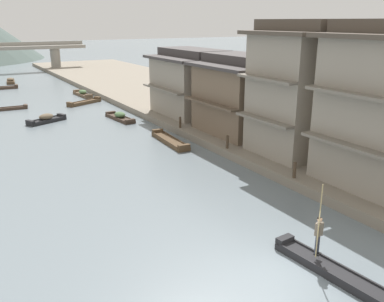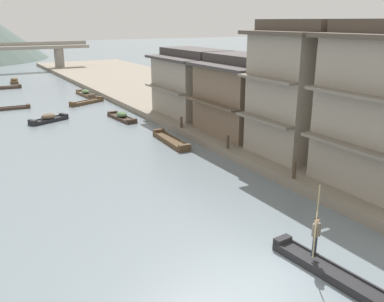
{
  "view_description": "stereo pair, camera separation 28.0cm",
  "coord_description": "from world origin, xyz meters",
  "px_view_note": "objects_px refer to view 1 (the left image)",
  "views": [
    {
      "loc": [
        -9.94,
        -10.1,
        9.22
      ],
      "look_at": [
        2.66,
        11.44,
        1.36
      ],
      "focal_mm": 38.83,
      "sensor_mm": 36.0,
      "label": 1
    },
    {
      "loc": [
        -9.7,
        -10.24,
        9.22
      ],
      "look_at": [
        2.66,
        11.44,
        1.36
      ],
      "focal_mm": 38.83,
      "sensor_mm": 36.0,
      "label": 2
    }
  ],
  "objects_px": {
    "boat_moored_third": "(3,88)",
    "boat_crossing_west": "(120,117)",
    "boat_moored_far": "(46,119)",
    "mooring_post_dock_near": "(295,170)",
    "boat_moored_second": "(83,94)",
    "house_waterfront_narrow": "(193,82)",
    "boat_foreground_poled": "(335,272)",
    "stone_bridge": "(7,53)",
    "boat_moored_nearest": "(1,109)",
    "boat_midriver_upstream": "(170,141)",
    "house_waterfront_second": "(295,90)",
    "boatman_person": "(319,231)",
    "mooring_post_dock_far": "(180,122)",
    "boat_upstream_distant": "(84,102)",
    "mooring_post_dock_mid": "(227,142)",
    "boat_midriver_drifting": "(11,81)",
    "house_waterfront_tall": "(244,95)"
  },
  "relations": [
    {
      "from": "mooring_post_dock_near",
      "to": "stone_bridge",
      "type": "xyz_separation_m",
      "value": [
        -6.4,
        67.83,
        2.57
      ]
    },
    {
      "from": "boat_upstream_distant",
      "to": "boat_crossing_west",
      "type": "distance_m",
      "value": 9.66
    },
    {
      "from": "boat_foreground_poled",
      "to": "boat_crossing_west",
      "type": "xyz_separation_m",
      "value": [
        2.41,
        28.71,
        0.1
      ]
    },
    {
      "from": "boat_moored_far",
      "to": "stone_bridge",
      "type": "distance_m",
      "value": 44.19
    },
    {
      "from": "boat_midriver_drifting",
      "to": "stone_bridge",
      "type": "relative_size",
      "value": 0.15
    },
    {
      "from": "boat_foreground_poled",
      "to": "stone_bridge",
      "type": "distance_m",
      "value": 75.27
    },
    {
      "from": "house_waterfront_narrow",
      "to": "boat_moored_second",
      "type": "bearing_deg",
      "value": 107.05
    },
    {
      "from": "mooring_post_dock_near",
      "to": "house_waterfront_second",
      "type": "bearing_deg",
      "value": 48.97
    },
    {
      "from": "boat_upstream_distant",
      "to": "house_waterfront_second",
      "type": "distance_m",
      "value": 28.44
    },
    {
      "from": "mooring_post_dock_mid",
      "to": "boatman_person",
      "type": "bearing_deg",
      "value": -110.63
    },
    {
      "from": "boat_moored_second",
      "to": "boat_crossing_west",
      "type": "bearing_deg",
      "value": -92.7
    },
    {
      "from": "house_waterfront_second",
      "to": "house_waterfront_narrow",
      "type": "relative_size",
      "value": 1.1
    },
    {
      "from": "boat_crossing_west",
      "to": "stone_bridge",
      "type": "relative_size",
      "value": 0.16
    },
    {
      "from": "boat_moored_far",
      "to": "boat_midriver_drifting",
      "type": "distance_m",
      "value": 29.82
    },
    {
      "from": "boat_moored_second",
      "to": "mooring_post_dock_far",
      "type": "distance_m",
      "value": 22.87
    },
    {
      "from": "house_waterfront_narrow",
      "to": "mooring_post_dock_far",
      "type": "relative_size",
      "value": 8.68
    },
    {
      "from": "mooring_post_dock_far",
      "to": "boat_moored_third",
      "type": "bearing_deg",
      "value": 106.14
    },
    {
      "from": "boat_midriver_upstream",
      "to": "boat_moored_far",
      "type": "bearing_deg",
      "value": 119.62
    },
    {
      "from": "boat_crossing_west",
      "to": "mooring_post_dock_mid",
      "type": "bearing_deg",
      "value": -80.48
    },
    {
      "from": "boat_crossing_west",
      "to": "mooring_post_dock_far",
      "type": "xyz_separation_m",
      "value": [
        2.46,
        -7.73,
        0.77
      ]
    },
    {
      "from": "mooring_post_dock_near",
      "to": "house_waterfront_narrow",
      "type": "bearing_deg",
      "value": 78.0
    },
    {
      "from": "boat_moored_third",
      "to": "boat_crossing_west",
      "type": "distance_m",
      "value": 27.3
    },
    {
      "from": "boat_crossing_west",
      "to": "boat_moored_far",
      "type": "bearing_deg",
      "value": 159.01
    },
    {
      "from": "boat_moored_far",
      "to": "mooring_post_dock_near",
      "type": "distance_m",
      "value": 25.44
    },
    {
      "from": "boat_moored_second",
      "to": "house_waterfront_second",
      "type": "bearing_deg",
      "value": -81.4
    },
    {
      "from": "boat_midriver_upstream",
      "to": "boat_upstream_distant",
      "type": "bearing_deg",
      "value": 93.43
    },
    {
      "from": "boatman_person",
      "to": "boat_upstream_distant",
      "type": "height_order",
      "value": "boatman_person"
    },
    {
      "from": "boatman_person",
      "to": "boat_midriver_drifting",
      "type": "relative_size",
      "value": 0.7
    },
    {
      "from": "boat_upstream_distant",
      "to": "mooring_post_dock_near",
      "type": "height_order",
      "value": "mooring_post_dock_near"
    },
    {
      "from": "boat_upstream_distant",
      "to": "mooring_post_dock_mid",
      "type": "distance_m",
      "value": 24.52
    },
    {
      "from": "mooring_post_dock_near",
      "to": "stone_bridge",
      "type": "height_order",
      "value": "stone_bridge"
    },
    {
      "from": "boat_moored_far",
      "to": "boat_crossing_west",
      "type": "distance_m",
      "value": 6.88
    },
    {
      "from": "boat_upstream_distant",
      "to": "house_waterfront_narrow",
      "type": "xyz_separation_m",
      "value": [
        7.0,
        -12.86,
        3.39
      ]
    },
    {
      "from": "mooring_post_dock_far",
      "to": "mooring_post_dock_near",
      "type": "bearing_deg",
      "value": -90.0
    },
    {
      "from": "house_waterfront_tall",
      "to": "mooring_post_dock_far",
      "type": "height_order",
      "value": "house_waterfront_tall"
    },
    {
      "from": "boat_moored_third",
      "to": "boat_upstream_distant",
      "type": "bearing_deg",
      "value": -68.06
    },
    {
      "from": "boat_midriver_upstream",
      "to": "boat_upstream_distant",
      "type": "relative_size",
      "value": 1.23
    },
    {
      "from": "boat_moored_third",
      "to": "boat_midriver_drifting",
      "type": "distance_m",
      "value": 6.25
    },
    {
      "from": "boat_moored_nearest",
      "to": "boat_midriver_upstream",
      "type": "bearing_deg",
      "value": -63.77
    },
    {
      "from": "house_waterfront_second",
      "to": "stone_bridge",
      "type": "distance_m",
      "value": 64.87
    },
    {
      "from": "boat_moored_far",
      "to": "boat_crossing_west",
      "type": "xyz_separation_m",
      "value": [
        6.42,
        -2.46,
        -0.05
      ]
    },
    {
      "from": "boat_crossing_west",
      "to": "mooring_post_dock_mid",
      "type": "relative_size",
      "value": 5.02
    },
    {
      "from": "stone_bridge",
      "to": "boat_upstream_distant",
      "type": "bearing_deg",
      "value": -84.94
    },
    {
      "from": "boat_moored_far",
      "to": "boat_midriver_upstream",
      "type": "distance_m",
      "value": 13.95
    },
    {
      "from": "boat_moored_third",
      "to": "boat_moored_far",
      "type": "distance_m",
      "value": 23.84
    },
    {
      "from": "boatman_person",
      "to": "boat_moored_third",
      "type": "relative_size",
      "value": 0.78
    },
    {
      "from": "boat_moored_second",
      "to": "house_waterfront_narrow",
      "type": "xyz_separation_m",
      "value": [
        5.6,
        -18.28,
        3.29
      ]
    },
    {
      "from": "boatman_person",
      "to": "house_waterfront_second",
      "type": "xyz_separation_m",
      "value": [
        8.16,
        10.15,
        3.37
      ]
    },
    {
      "from": "boat_upstream_distant",
      "to": "boat_moored_nearest",
      "type": "bearing_deg",
      "value": 174.46
    },
    {
      "from": "boat_moored_second",
      "to": "boat_midriver_upstream",
      "type": "bearing_deg",
      "value": -90.55
    }
  ]
}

